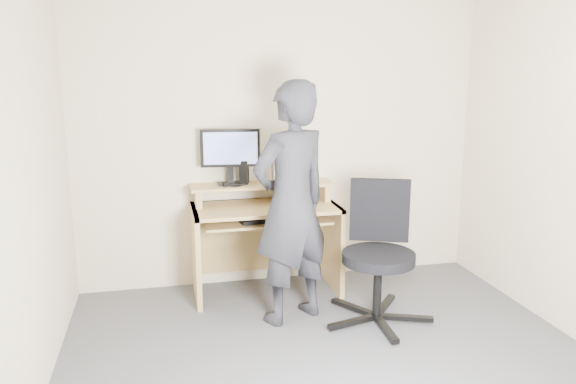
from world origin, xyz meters
name	(u,v)px	position (x,y,z in m)	size (l,w,h in m)	color
ground	(342,378)	(0.00, 0.00, 0.00)	(3.50, 3.50, 0.00)	#57575C
back_wall	(281,140)	(0.00, 1.75, 1.25)	(3.50, 0.02, 2.50)	beige
desk	(264,227)	(-0.20, 1.53, 0.55)	(1.20, 0.60, 0.91)	tan
monitor	(230,152)	(-0.46, 1.61, 1.19)	(0.49, 0.14, 0.46)	black
external_drive	(244,172)	(-0.35, 1.63, 1.01)	(0.07, 0.13, 0.20)	black
travel_mug	(277,171)	(-0.07, 1.62, 1.01)	(0.09, 0.09, 0.19)	silver
smartphone	(298,182)	(0.11, 1.57, 0.92)	(0.07, 0.13, 0.01)	black
charger	(226,184)	(-0.52, 1.54, 0.93)	(0.04, 0.04, 0.04)	black
headphones	(239,182)	(-0.39, 1.65, 0.92)	(0.16, 0.16, 0.02)	silver
keyboard	(267,219)	(-0.20, 1.36, 0.67)	(0.46, 0.18, 0.03)	black
mouse	(310,204)	(0.15, 1.35, 0.77)	(0.10, 0.06, 0.04)	black
office_chair	(379,247)	(0.53, 0.77, 0.56)	(0.81, 0.78, 1.02)	black
person	(291,204)	(-0.11, 0.90, 0.89)	(0.65, 0.43, 1.79)	black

